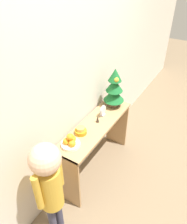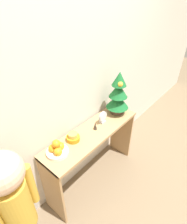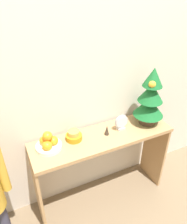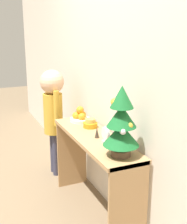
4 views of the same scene
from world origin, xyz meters
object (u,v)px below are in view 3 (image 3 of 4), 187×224
at_px(mini_tree, 150,98).
at_px(fruit_bowl, 48,143).
at_px(desk_clock, 121,123).
at_px(figurine, 107,130).
at_px(singing_bowl, 74,136).

distance_m(mini_tree, fruit_bowl, 0.87).
bearing_deg(fruit_bowl, desk_clock, -2.33).
distance_m(mini_tree, figurine, 0.44).
bearing_deg(singing_bowl, desk_clock, -6.02).
distance_m(mini_tree, singing_bowl, 0.68).
bearing_deg(singing_bowl, figurine, -11.41).
distance_m(mini_tree, desk_clock, 0.31).
height_order(singing_bowl, desk_clock, desk_clock).
height_order(mini_tree, fruit_bowl, mini_tree).
height_order(mini_tree, figurine, mini_tree).
bearing_deg(singing_bowl, fruit_bowl, -175.05).
xyz_separation_m(desk_clock, figurine, (-0.14, -0.01, -0.02)).
bearing_deg(singing_bowl, mini_tree, -4.30).
bearing_deg(figurine, mini_tree, 0.47).
xyz_separation_m(fruit_bowl, singing_bowl, (0.20, 0.02, -0.01)).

